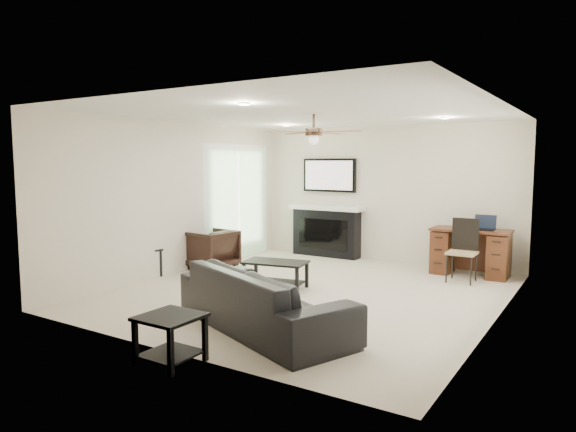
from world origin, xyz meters
name	(u,v)px	position (x,y,z in m)	size (l,w,h in m)	color
room_shell	(324,173)	(0.19, 0.08, 1.68)	(5.50, 5.54, 2.52)	beige
sofa	(263,299)	(0.38, -1.69, 0.34)	(2.33, 0.91, 0.68)	black
armchair	(211,249)	(-2.22, 0.46, 0.34)	(0.73, 0.75, 0.68)	black
coffee_table	(276,275)	(-0.52, -0.09, 0.20)	(0.90, 0.50, 0.40)	black
end_table_near	(171,339)	(0.23, -2.94, 0.23)	(0.52, 0.52, 0.45)	black
end_table_left	(142,263)	(-2.77, -0.59, 0.23)	(0.50, 0.50, 0.45)	black
fireplace_unit	(326,208)	(-1.12, 2.58, 0.95)	(1.52, 0.34, 1.91)	black
desk	(470,252)	(1.68, 2.31, 0.38)	(1.22, 0.56, 0.76)	#431A10
desk_chair	(462,251)	(1.68, 1.76, 0.48)	(0.42, 0.44, 0.97)	black
laptop	(484,223)	(1.88, 2.29, 0.88)	(0.33, 0.24, 0.23)	black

